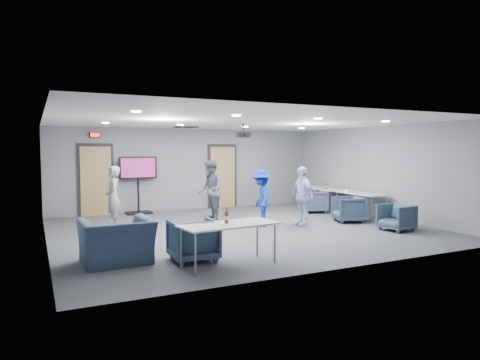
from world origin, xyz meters
name	(u,v)px	position (x,y,z in m)	size (l,w,h in m)	color
floor	(242,229)	(0.00, 0.00, 0.00)	(9.00, 9.00, 0.00)	#3C4045
ceiling	(242,122)	(0.00, 0.00, 2.70)	(9.00, 9.00, 0.00)	white
wall_back	(189,169)	(0.00, 4.00, 1.35)	(9.00, 0.02, 2.70)	slate
wall_front	(347,189)	(0.00, -4.00, 1.35)	(9.00, 0.02, 2.70)	slate
wall_left	(45,181)	(-4.50, 0.00, 1.35)	(0.02, 8.00, 2.70)	slate
wall_right	(378,172)	(4.50, 0.00, 1.35)	(0.02, 8.00, 2.70)	slate
door_left	(96,181)	(-3.00, 3.95, 1.07)	(1.06, 0.17, 2.24)	black
door_right	(223,177)	(1.20, 3.95, 1.07)	(1.06, 0.17, 2.24)	black
exit_sign	(95,135)	(-3.00, 3.93, 2.45)	(0.32, 0.08, 0.16)	black
hvac_diffuser	(186,127)	(-0.50, 2.80, 2.69)	(0.60, 0.60, 0.03)	black
downlights	(242,122)	(0.00, 0.00, 2.68)	(6.18, 3.78, 0.02)	white
person_a	(113,198)	(-2.91, 1.42, 0.80)	(0.58, 0.38, 1.59)	gray
person_b	(210,190)	(-0.21, 1.59, 0.86)	(0.84, 0.65, 1.72)	#505660
person_c	(302,196)	(1.65, -0.26, 0.78)	(0.92, 0.38, 1.56)	#C6DAFF
person_d	(261,198)	(0.61, 0.10, 0.74)	(0.96, 0.55, 1.49)	#1A34AC
chair_right_a	(314,201)	(3.35, 1.58, 0.35)	(0.76, 0.78, 0.71)	#394463
chair_right_b	(348,209)	(3.13, -0.35, 0.35)	(0.76, 0.78, 0.71)	#334259
chair_right_c	(396,217)	(3.35, -1.88, 0.33)	(0.70, 0.72, 0.66)	#35475B
chair_front_a	(193,240)	(-2.15, -2.40, 0.38)	(0.81, 0.83, 0.75)	#3C5168
chair_front_b	(117,241)	(-3.42, -2.00, 0.39)	(1.20, 1.05, 0.78)	#384862
table_right_a	(321,189)	(4.00, 2.06, 0.69)	(0.81, 1.95, 0.73)	silver
table_right_b	(360,194)	(4.00, 0.16, 0.68)	(0.70, 1.68, 0.73)	silver
table_front_left	(229,227)	(-1.71, -3.00, 0.68)	(1.77, 0.88, 0.73)	silver
bottle_front	(226,217)	(-1.73, -2.94, 0.83)	(0.07, 0.07, 0.28)	#52320E
bottle_right	(326,186)	(3.94, 1.74, 0.81)	(0.06, 0.06, 0.22)	#52320E
snack_box	(325,188)	(3.80, 1.61, 0.75)	(0.18, 0.12, 0.04)	red
wrapper	(348,191)	(3.92, 0.65, 0.76)	(0.24, 0.16, 0.05)	silver
tv_stand	(138,181)	(-1.76, 3.75, 1.02)	(1.17, 0.56, 1.79)	black
projector	(243,135)	(0.39, 0.69, 2.40)	(0.36, 0.34, 0.36)	black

